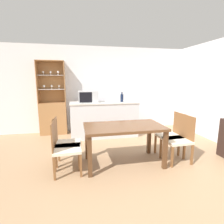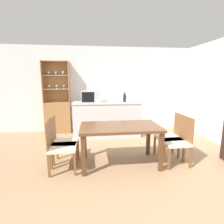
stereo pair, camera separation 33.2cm
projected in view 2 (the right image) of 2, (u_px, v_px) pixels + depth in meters
name	position (u px, v px, depth m)	size (l,w,h in m)	color
ground_plane	(125.00, 169.00, 3.12)	(18.00, 18.00, 0.00)	#A37F5B
wall_back	(109.00, 89.00, 5.46)	(6.80, 0.06, 2.55)	silver
kitchen_counter	(107.00, 119.00, 4.88)	(1.84, 0.62, 0.97)	silver
display_cabinet	(58.00, 112.00, 5.21)	(0.75, 0.33, 2.09)	#A37042
dining_table	(120.00, 131.00, 3.21)	(1.44, 0.81, 0.74)	brown
dining_chair_side_left_far	(62.00, 141.00, 3.24)	(0.49, 0.49, 0.90)	beige
dining_chair_side_left_near	(60.00, 146.00, 3.00)	(0.47, 0.47, 0.90)	beige
dining_chair_side_right_near	(178.00, 141.00, 3.25)	(0.47, 0.47, 0.90)	beige
dining_chair_side_right_far	(172.00, 137.00, 3.49)	(0.48, 0.48, 0.90)	beige
microwave	(91.00, 97.00, 4.74)	(0.50, 0.33, 0.30)	#B7BABF
wine_bottle	(125.00, 98.00, 4.78)	(0.08, 0.08, 0.27)	#141E38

